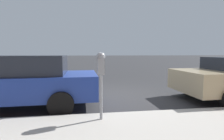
# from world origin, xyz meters

# --- Properties ---
(ground_plane) EXTENTS (220.00, 220.00, 0.00)m
(ground_plane) POSITION_xyz_m (0.00, 0.00, 0.00)
(ground_plane) COLOR #333335
(parking_meter) EXTENTS (0.21, 0.19, 1.46)m
(parking_meter) POSITION_xyz_m (-2.59, 0.65, 1.25)
(parking_meter) COLOR gray
(parking_meter) RESTS_ON sidewalk
(car_blue) EXTENTS (2.11, 4.96, 1.51)m
(car_blue) POSITION_xyz_m (-1.12, 3.09, 0.80)
(car_blue) COLOR navy
(car_blue) RESTS_ON ground_plane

